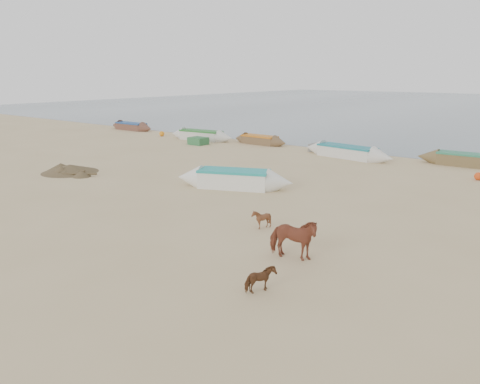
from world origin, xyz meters
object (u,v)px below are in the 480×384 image
object	(u,v)px
cow_adult	(293,238)
near_canoe	(234,179)
calf_front	(261,219)
calf_right	(261,280)

from	to	relation	value
cow_adult	near_canoe	distance (m)	9.76
cow_adult	calf_front	world-z (taller)	cow_adult
calf_right	calf_front	bearing A→B (deg)	35.48
cow_adult	near_canoe	xyz separation A→B (m)	(-7.45, 6.29, -0.22)
cow_adult	calf_front	distance (m)	3.16
calf_right	near_canoe	size ratio (longest dim) A/B	0.12
cow_adult	calf_right	distance (m)	2.61
cow_adult	near_canoe	size ratio (longest dim) A/B	0.27
calf_front	calf_right	size ratio (longest dim) A/B	1.04
calf_right	near_canoe	bearing A→B (deg)	42.33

